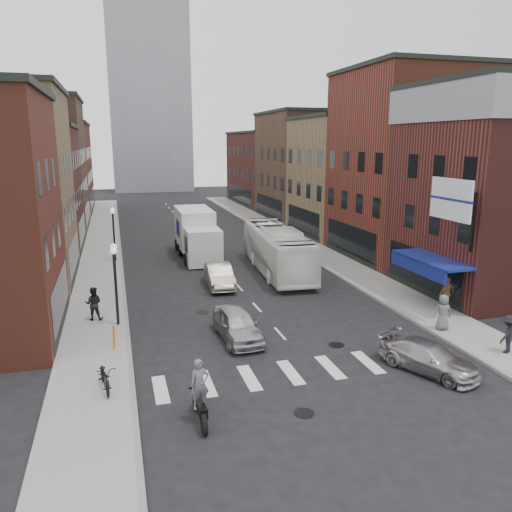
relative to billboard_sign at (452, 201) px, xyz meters
The scene contains 31 objects.
ground 10.56m from the billboard_sign, behind, with size 160.00×160.00×0.00m, color black.
sidewalk_left 28.12m from the billboard_sign, 128.47° to the left, with size 3.00×74.00×0.15m, color gray.
sidewalk_right 22.34m from the billboard_sign, 90.23° to the left, with size 3.00×74.00×0.15m, color gray.
curb_left 27.25m from the billboard_sign, 125.94° to the left, with size 0.20×74.00×0.16m, color gray.
curb_right 22.41m from the billboard_sign, 94.22° to the left, with size 0.20×74.00×0.16m, color gray.
crosswalk_stripes 11.12m from the billboard_sign, 157.82° to the right, with size 12.00×2.20×0.01m, color silver.
bldg_left_mid_b 33.30m from the billboard_sign, 135.10° to the left, with size 10.30×10.20×10.30m.
bldg_left_far_a 41.79m from the billboard_sign, 124.35° to the left, with size 10.30×12.20×13.30m.
bldg_left_far_b 53.93m from the billboard_sign, 115.93° to the left, with size 10.30×16.20×11.30m.
bldg_right_corner 7.55m from the billboard_sign, 31.97° to the left, with size 10.30×9.20×12.30m.
bldg_right_mid_a 14.98m from the billboard_sign, 64.61° to the left, with size 10.30×10.20×14.30m.
bldg_right_mid_b 24.36m from the billboard_sign, 74.75° to the left, with size 10.30×10.20×11.30m.
bldg_right_far_a 35.09m from the billboard_sign, 79.48° to the left, with size 10.30×12.20×12.30m.
bldg_right_far_b 48.93m from the billboard_sign, 82.47° to the left, with size 10.30×16.20×10.30m.
awning_blue 4.05m from the billboard_sign, 80.39° to the left, with size 1.80×5.00×0.78m.
billboard_sign is the anchor object (origin of this frame).
distant_tower 80.22m from the billboard_sign, 96.32° to the left, with size 14.00×14.00×50.00m, color #9399A0.
streetlamp_near 16.68m from the billboard_sign, 167.65° to the left, with size 0.32×1.22×4.11m.
streetlamp_far 23.92m from the billboard_sign, 132.41° to the left, with size 0.32×1.22×4.11m.
bike_rack 17.14m from the billboard_sign, behind, with size 0.08×0.68×0.80m.
box_truck 20.59m from the billboard_sign, 118.95° to the left, with size 2.70×8.55×3.71m.
motorcycle_rider 15.70m from the billboard_sign, 155.71° to the right, with size 0.63×2.18×2.22m.
transit_bus 13.43m from the billboard_sign, 113.84° to the left, with size 2.66×11.39×3.17m, color white.
sedan_left_near 11.99m from the billboard_sign, behind, with size 1.68×4.19×1.43m, color #B0B0B5.
sedan_left_far 14.36m from the billboard_sign, 137.13° to the left, with size 1.51×4.34×1.43m, color #B2A590.
curb_car 8.49m from the billboard_sign, 130.54° to the right, with size 1.65×4.06×1.18m, color #A7A7AC.
parked_bicycle 17.70m from the billboard_sign, 169.00° to the right, with size 0.66×1.90×1.00m, color black.
ped_left_solo 18.43m from the billboard_sign, 165.28° to the left, with size 0.83×0.48×1.71m, color black.
ped_right_a 6.85m from the billboard_sign, 91.18° to the right, with size 1.06×0.53×1.64m, color black.
ped_right_b 5.19m from the billboard_sign, 46.39° to the left, with size 1.09×0.55×1.86m, color #936E4B.
ped_right_c 5.43m from the billboard_sign, 126.58° to the right, with size 0.84×0.55×1.73m, color slate.
Camera 1 is at (-7.21, -20.16, 8.95)m, focal length 35.00 mm.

